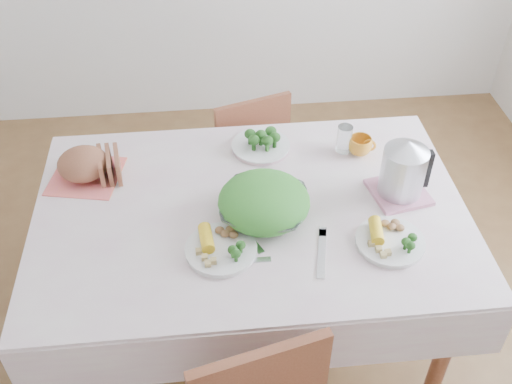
{
  "coord_description": "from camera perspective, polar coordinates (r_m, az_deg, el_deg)",
  "views": [
    {
      "loc": [
        -0.14,
        -1.52,
        2.18
      ],
      "look_at": [
        0.02,
        0.02,
        0.82
      ],
      "focal_mm": 42.0,
      "sensor_mm": 36.0,
      "label": 1
    }
  ],
  "objects": [
    {
      "name": "floor",
      "position": [
        2.66,
        -0.4,
        -13.7
      ],
      "size": [
        3.6,
        3.6,
        0.0
      ],
      "primitive_type": "plane",
      "color": "brown",
      "rests_on": "ground"
    },
    {
      "name": "dining_table",
      "position": [
        2.36,
        -0.44,
        -8.48
      ],
      "size": [
        1.4,
        0.9,
        0.75
      ],
      "primitive_type": "cube",
      "color": "brown",
      "rests_on": "floor"
    },
    {
      "name": "tablecloth",
      "position": [
        2.09,
        -0.49,
        -1.72
      ],
      "size": [
        1.5,
        1.0,
        0.01
      ],
      "primitive_type": "cube",
      "color": "silver",
      "rests_on": "dining_table"
    },
    {
      "name": "chair_far",
      "position": [
        2.86,
        -1.55,
        4.55
      ],
      "size": [
        0.46,
        0.46,
        0.81
      ],
      "primitive_type": "cube",
      "rotation": [
        0.0,
        0.0,
        3.45
      ],
      "color": "brown",
      "rests_on": "floor"
    },
    {
      "name": "salad_bowl",
      "position": [
        2.03,
        0.76,
        -1.51
      ],
      "size": [
        0.36,
        0.36,
        0.07
      ],
      "primitive_type": "imported",
      "rotation": [
        0.0,
        0.0,
        -0.27
      ],
      "color": "white",
      "rests_on": "tablecloth"
    },
    {
      "name": "dinner_plate_left",
      "position": [
        1.93,
        -3.35,
        -5.48
      ],
      "size": [
        0.29,
        0.29,
        0.02
      ],
      "primitive_type": "cylinder",
      "rotation": [
        0.0,
        0.0,
        -0.25
      ],
      "color": "white",
      "rests_on": "tablecloth"
    },
    {
      "name": "dinner_plate_right",
      "position": [
        2.0,
        12.64,
        -4.63
      ],
      "size": [
        0.31,
        0.31,
        0.02
      ],
      "primitive_type": "cylinder",
      "rotation": [
        0.0,
        0.0,
        -0.48
      ],
      "color": "white",
      "rests_on": "tablecloth"
    },
    {
      "name": "broccoli_plate",
      "position": [
        2.34,
        0.46,
        4.36
      ],
      "size": [
        0.27,
        0.27,
        0.02
      ],
      "primitive_type": "cylinder",
      "rotation": [
        0.0,
        0.0,
        -0.23
      ],
      "color": "beige",
      "rests_on": "tablecloth"
    },
    {
      "name": "napkin",
      "position": [
        2.3,
        -15.88,
        1.47
      ],
      "size": [
        0.29,
        0.29,
        0.0
      ],
      "primitive_type": "cube",
      "rotation": [
        0.0,
        0.0,
        -0.21
      ],
      "color": "#F16A61",
      "rests_on": "tablecloth"
    },
    {
      "name": "bread_loaf",
      "position": [
        2.26,
        -16.13,
        2.56
      ],
      "size": [
        0.2,
        0.19,
        0.11
      ],
      "primitive_type": "ellipsoid",
      "rotation": [
        0.0,
        0.0,
        -0.11
      ],
      "color": "brown",
      "rests_on": "napkin"
    },
    {
      "name": "yellow_mug",
      "position": [
        2.33,
        9.88,
        4.36
      ],
      "size": [
        0.12,
        0.12,
        0.07
      ],
      "primitive_type": "imported",
      "rotation": [
        0.0,
        0.0,
        -0.42
      ],
      "color": "orange",
      "rests_on": "tablecloth"
    },
    {
      "name": "glass_tumbler",
      "position": [
        2.32,
        8.43,
        5.22
      ],
      "size": [
        0.08,
        0.08,
        0.11
      ],
      "primitive_type": "cylinder",
      "rotation": [
        0.0,
        0.0,
        0.37
      ],
      "color": "white",
      "rests_on": "tablecloth"
    },
    {
      "name": "pink_tray",
      "position": [
        2.19,
        13.42,
        -0.01
      ],
      "size": [
        0.22,
        0.22,
        0.02
      ],
      "primitive_type": "cube",
      "rotation": [
        0.0,
        0.0,
        0.19
      ],
      "color": "pink",
      "rests_on": "tablecloth"
    },
    {
      "name": "electric_kettle",
      "position": [
        2.12,
        13.88,
        2.28
      ],
      "size": [
        0.17,
        0.17,
        0.22
      ],
      "primitive_type": "cylinder",
      "rotation": [
        0.0,
        0.0,
        -0.11
      ],
      "color": "#B2B5BA",
      "rests_on": "pink_tray"
    },
    {
      "name": "fork_left",
      "position": [
        1.99,
        -0.99,
        -4.01
      ],
      "size": [
        0.11,
        0.2,
        0.0
      ],
      "primitive_type": "cube",
      "rotation": [
        0.0,
        0.0,
        0.45
      ],
      "color": "silver",
      "rests_on": "tablecloth"
    },
    {
      "name": "fork_right",
      "position": [
        1.94,
        6.28,
        -5.81
      ],
      "size": [
        0.07,
        0.22,
        0.0
      ],
      "primitive_type": "cube",
      "rotation": [
        0.0,
        0.0,
        -0.22
      ],
      "color": "silver",
      "rests_on": "tablecloth"
    },
    {
      "name": "knife",
      "position": [
        1.91,
        -1.34,
        -6.6
      ],
      "size": [
        0.18,
        0.02,
        0.0
      ],
      "primitive_type": "cube",
      "rotation": [
        0.0,
        0.0,
        1.56
      ],
      "color": "silver",
      "rests_on": "tablecloth"
    }
  ]
}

